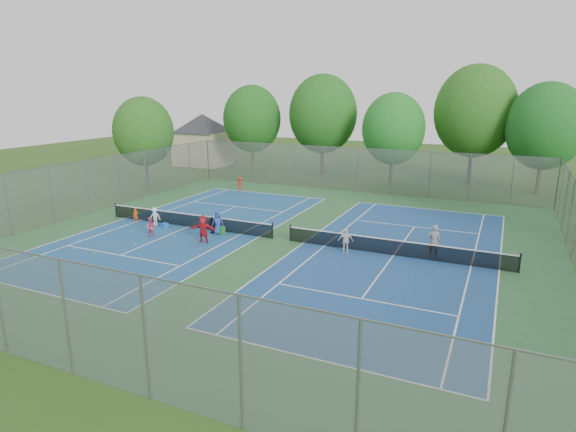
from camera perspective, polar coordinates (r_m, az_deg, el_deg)
The scene contains 38 objects.
ground at distance 29.91m, azimuth -0.80°, elevation -2.85°, with size 120.00×120.00×0.00m, color #2A4D18.
court_pad at distance 29.91m, azimuth -0.80°, elevation -2.84°, with size 32.00×32.00×0.01m, color #2C5E34.
court_left at distance 33.39m, azimuth -11.72°, elevation -1.26°, with size 10.97×23.77×0.01m, color navy.
court_right at distance 27.79m, azimuth 12.40°, elevation -4.57°, with size 10.97×23.77×0.01m, color navy.
net_left at distance 33.27m, azimuth -11.76°, elevation -0.53°, with size 12.87×0.10×0.91m, color black.
net_right at distance 27.65m, azimuth 12.45°, elevation -3.71°, with size 12.87×0.10×0.91m, color black.
fence_north at distance 44.07m, azimuth 8.17°, elevation 5.40°, with size 32.00×0.10×4.00m, color gray.
fence_south at distance 17.16m, azimuth -24.82°, elevation -10.95°, with size 32.00×0.10×4.00m, color gray.
fence_west at distance 38.86m, azimuth -22.69°, elevation 3.16°, with size 32.00×0.10×4.00m, color gray.
house at distance 60.58m, azimuth -10.08°, elevation 9.96°, with size 11.03×11.03×7.30m.
tree_nw at distance 54.57m, azimuth -4.28°, elevation 11.40°, with size 6.40×6.40×9.58m.
tree_nl at distance 52.11m, azimuth 4.16°, elevation 11.96°, with size 7.20×7.20×10.69m.
tree_nc at distance 48.00m, azimuth 12.39°, elevation 10.05°, with size 6.00×6.00×8.85m.
tree_nr at distance 49.90m, azimuth 21.29°, elevation 11.48°, with size 7.60×7.60×11.42m.
tree_ne at distance 47.93m, azimuth 28.24°, elevation 9.35°, with size 6.60×6.60×9.77m.
tree_side_w at distance 47.63m, azimuth -16.75°, elevation 9.56°, with size 5.60×5.60×8.47m.
ball_crate at distance 33.55m, azimuth -14.40°, elevation -1.08°, with size 0.38×0.38×0.32m, color blue.
ball_hopper at distance 31.15m, azimuth -7.80°, elevation -1.74°, with size 0.28×0.28×0.55m, color #258B2A.
student_a at distance 35.25m, azimuth -17.61°, elevation 0.06°, with size 0.38×0.25×1.05m, color #C24912.
student_b at distance 31.46m, azimuth -15.94°, elevation -1.32°, with size 0.63×0.49×1.29m, color #CB4F74.
student_c at distance 34.17m, azimuth -15.51°, elevation -0.04°, with size 0.82×0.47×1.27m, color silver.
student_d at distance 31.48m, azimuth -9.01°, elevation -1.10°, with size 0.64×0.27×1.09m, color black.
student_e at distance 31.18m, azimuth -8.33°, elevation -0.80°, with size 0.75×0.49×1.54m, color #2A429B.
student_f at distance 29.60m, azimuth -10.02°, elevation -1.54°, with size 1.59×0.50×1.71m, color red.
child_far_baseline at distance 44.63m, azimuth -5.71°, elevation 3.80°, with size 0.80×0.46×1.24m, color #B42919.
instructor at distance 27.76m, azimuth 16.90°, elevation -2.86°, with size 0.69×0.45×1.90m, color gray.
teen_court_b at distance 27.61m, azimuth 6.84°, elevation -2.91°, with size 0.84×0.35×1.44m, color silver.
tennis_ball_0 at distance 31.35m, azimuth -13.26°, elevation -2.36°, with size 0.07×0.07×0.07m, color #E1F438.
tennis_ball_1 at distance 30.73m, azimuth -24.01°, elevation -3.62°, with size 0.07×0.07×0.07m, color gold.
tennis_ball_2 at distance 31.14m, azimuth -20.13°, elevation -3.00°, with size 0.07×0.07×0.07m, color #C3E735.
tennis_ball_3 at distance 30.42m, azimuth -17.63°, elevation -3.20°, with size 0.07×0.07×0.07m, color #E1F438.
tennis_ball_4 at distance 29.31m, azimuth -13.19°, elevation -3.56°, with size 0.07×0.07×0.07m, color #C7E335.
tennis_ball_5 at distance 29.42m, azimuth -21.98°, elevation -4.20°, with size 0.07×0.07×0.07m, color #E6F138.
tennis_ball_6 at distance 32.37m, azimuth -23.47°, elevation -2.67°, with size 0.07×0.07×0.07m, color yellow.
tennis_ball_7 at distance 30.74m, azimuth -11.24°, elevation -2.59°, with size 0.07×0.07×0.07m, color #CADF33.
tennis_ball_8 at distance 28.52m, azimuth -10.38°, elevation -3.92°, with size 0.07×0.07×0.07m, color #B7CF30.
tennis_ball_9 at distance 33.07m, azimuth -18.08°, elevation -1.81°, with size 0.07×0.07×0.07m, color #D4E334.
tennis_ball_10 at distance 31.29m, azimuth -21.01°, elevation -3.00°, with size 0.07×0.07×0.07m, color #B7C92E.
Camera 1 is at (12.23, -25.75, 9.05)m, focal length 30.00 mm.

